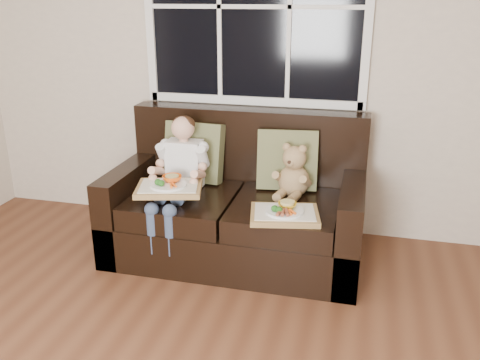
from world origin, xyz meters
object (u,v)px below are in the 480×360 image
(child, at_px, (180,168))
(tray_left, at_px, (169,186))
(teddy_bear, at_px, (294,174))
(loveseat, at_px, (238,210))
(tray_right, at_px, (285,213))

(child, relative_size, tray_left, 1.66)
(child, relative_size, teddy_bear, 2.12)
(teddy_bear, xyz_separation_m, tray_left, (-0.75, -0.36, -0.02))
(loveseat, relative_size, tray_left, 3.57)
(loveseat, distance_m, tray_left, 0.57)
(tray_right, bearing_deg, loveseat, 125.70)
(loveseat, xyz_separation_m, tray_left, (-0.37, -0.34, 0.27))
(loveseat, bearing_deg, tray_left, -137.84)
(loveseat, relative_size, teddy_bear, 4.57)
(teddy_bear, xyz_separation_m, tray_right, (0.00, -0.38, -0.12))
(tray_left, relative_size, tray_right, 1.02)
(teddy_bear, relative_size, tray_left, 0.78)
(child, height_order, tray_right, child)
(child, xyz_separation_m, teddy_bear, (0.75, 0.14, -0.03))
(loveseat, height_order, child, child)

